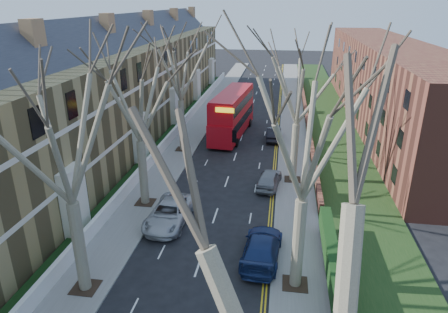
% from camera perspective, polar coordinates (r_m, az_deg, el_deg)
% --- Properties ---
extents(pavement_left, '(3.00, 102.00, 0.12)m').
position_cam_1_polar(pavement_left, '(52.65, -3.31, 5.14)').
color(pavement_left, slate).
rests_on(pavement_left, ground).
extents(pavement_right, '(3.00, 102.00, 0.12)m').
position_cam_1_polar(pavement_right, '(51.63, 9.89, 4.52)').
color(pavement_right, slate).
rests_on(pavement_right, ground).
extents(terrace_left, '(9.70, 78.00, 13.60)m').
position_cam_1_polar(terrace_left, '(46.17, -14.97, 9.12)').
color(terrace_left, olive).
rests_on(terrace_left, ground).
extents(flats_right, '(13.97, 54.00, 10.00)m').
position_cam_1_polar(flats_right, '(55.87, 22.16, 9.77)').
color(flats_right, brown).
rests_on(flats_right, ground).
extents(front_wall_left, '(0.30, 78.00, 1.00)m').
position_cam_1_polar(front_wall_left, '(45.46, -7.40, 3.06)').
color(front_wall_left, white).
rests_on(front_wall_left, ground).
extents(grass_verge_right, '(6.00, 102.00, 0.06)m').
position_cam_1_polar(grass_verge_right, '(51.93, 14.87, 4.32)').
color(grass_verge_right, '#183412').
rests_on(grass_verge_right, ground).
extents(tree_left_mid, '(10.50, 10.50, 14.71)m').
position_cam_1_polar(tree_left_mid, '(20.04, -22.41, 4.48)').
color(tree_left_mid, '#706650').
rests_on(tree_left_mid, ground).
extents(tree_left_far, '(10.15, 10.15, 14.22)m').
position_cam_1_polar(tree_left_far, '(28.87, -12.45, 9.77)').
color(tree_left_far, '#706650').
rests_on(tree_left_far, ground).
extents(tree_left_dist, '(10.50, 10.50, 14.71)m').
position_cam_1_polar(tree_left_dist, '(40.10, -6.43, 13.77)').
color(tree_left_dist, '#706650').
rests_on(tree_left_dist, ground).
extents(tree_right_mid, '(10.50, 10.50, 14.71)m').
position_cam_1_polar(tree_right_mid, '(19.22, 11.92, 4.99)').
color(tree_right_mid, '#706650').
rests_on(tree_right_mid, ground).
extents(tree_right_far, '(10.15, 10.15, 14.22)m').
position_cam_1_polar(tree_right_far, '(32.94, 10.75, 11.31)').
color(tree_right_far, '#706650').
rests_on(tree_right_far, ground).
extents(double_decker_bus, '(3.91, 12.27, 5.01)m').
position_cam_1_polar(double_decker_bus, '(46.40, 1.20, 6.01)').
color(double_decker_bus, '#AC0C15').
rests_on(double_decker_bus, ground).
extents(car_left_far, '(2.83, 5.72, 1.56)m').
position_cam_1_polar(car_left_far, '(28.79, -7.82, -8.02)').
color(car_left_far, '#AEAFB3').
rests_on(car_left_far, ground).
extents(car_right_near, '(2.57, 5.57, 1.58)m').
position_cam_1_polar(car_right_near, '(25.04, 5.43, -12.82)').
color(car_right_near, navy).
rests_on(car_right_near, ground).
extents(car_right_mid, '(2.29, 4.48, 1.46)m').
position_cam_1_polar(car_right_mid, '(34.02, 6.47, -3.19)').
color(car_right_mid, gray).
rests_on(car_right_mid, ground).
extents(car_right_far, '(1.59, 4.45, 1.46)m').
position_cam_1_polar(car_right_far, '(45.55, 7.15, 3.26)').
color(car_right_far, black).
rests_on(car_right_far, ground).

